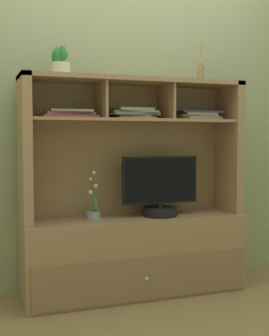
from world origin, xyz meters
TOP-DOWN VIEW (x-y plane):
  - floor_plane at (0.00, 0.00)m, footprint 6.00×6.00m
  - back_wall at (0.00, 0.25)m, footprint 6.00×0.02m
  - media_console at (0.00, 0.01)m, footprint 1.54×0.47m
  - tv_monitor at (0.18, -0.03)m, footprint 0.55×0.24m
  - potted_orchid at (-0.29, 0.01)m, footprint 0.11×0.11m
  - magazine_stack_left at (-0.45, 0.00)m, footprint 0.38×0.25m
  - magazine_stack_centre at (-0.01, 0.02)m, footprint 0.36×0.25m
  - magazine_stack_right at (0.48, 0.00)m, footprint 0.32×0.27m
  - diffuser_bottle at (0.50, -0.01)m, footprint 0.05×0.05m
  - potted_succulent at (-0.50, 0.03)m, footprint 0.14×0.14m

SIDE VIEW (x-z plane):
  - floor_plane at x=0.00m, z-range -0.02..0.00m
  - media_console at x=0.00m, z-range -0.30..1.18m
  - potted_orchid at x=-0.29m, z-range 0.42..0.75m
  - tv_monitor at x=0.18m, z-range 0.49..0.91m
  - magazine_stack_left at x=-0.45m, z-range 1.21..1.26m
  - magazine_stack_right at x=0.48m, z-range 1.21..1.27m
  - magazine_stack_centre at x=-0.01m, z-range 1.21..1.28m
  - back_wall at x=0.00m, z-range 0.00..2.80m
  - diffuser_bottle at x=0.50m, z-range 1.39..1.70m
  - potted_succulent at x=-0.50m, z-range 1.47..1.66m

